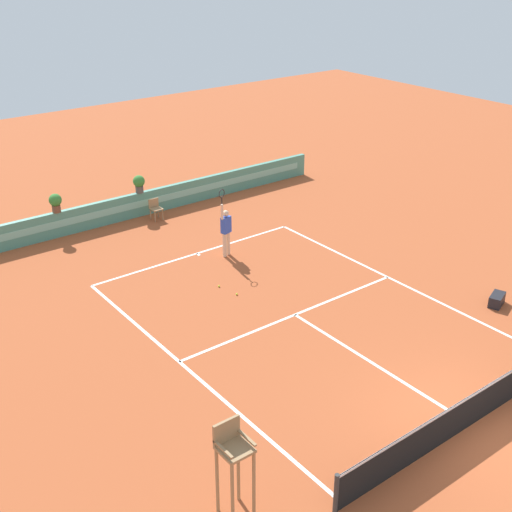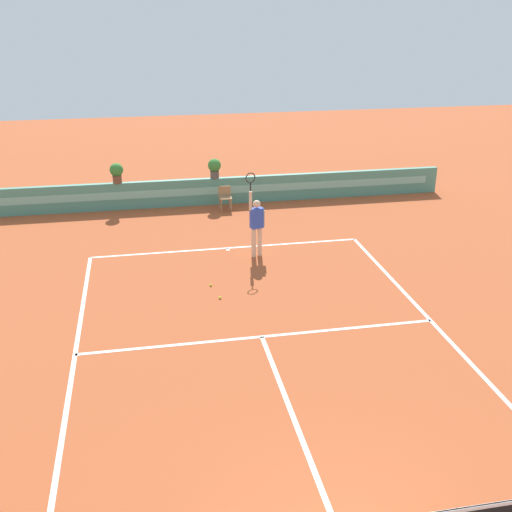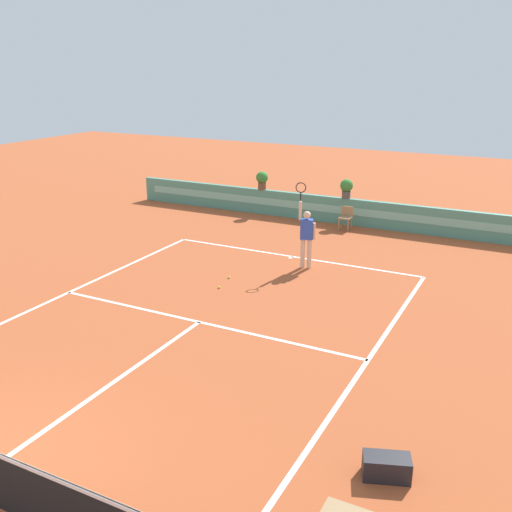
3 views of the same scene
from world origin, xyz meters
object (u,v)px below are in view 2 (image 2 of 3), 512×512
Objects in this scene: tennis_player at (257,223)px; tennis_ball_mid_court at (211,285)px; ball_kid_chair at (225,197)px; tennis_ball_near_baseline at (220,298)px; potted_plant_left at (117,172)px; potted_plant_centre at (214,167)px.

tennis_player is 2.63m from tennis_ball_mid_court.
tennis_ball_near_baseline is (-1.15, -7.18, -0.44)m from ball_kid_chair.
ball_kid_chair is at bearing 78.54° from tennis_ball_mid_court.
ball_kid_chair reaches higher than tennis_ball_near_baseline.
tennis_ball_mid_court is at bearing -70.65° from potted_plant_left.
potted_plant_centre reaches higher than tennis_ball_near_baseline.
tennis_player is 5.32m from potted_plant_centre.
tennis_player is at bearing -52.26° from potted_plant_left.
ball_kid_chair is 1.17× the size of potted_plant_left.
potted_plant_left is (-3.79, 0.73, 0.93)m from ball_kid_chair.
tennis_player is (0.30, -4.55, 0.57)m from ball_kid_chair.
ball_kid_chair is 1.22m from potted_plant_centre.
potted_plant_centre and potted_plant_left have the same top height.
potted_plant_centre is 3.52m from potted_plant_left.
tennis_ball_near_baseline is at bearing -79.90° from tennis_ball_mid_court.
ball_kid_chair is 4.60m from tennis_player.
tennis_ball_near_baseline is 8.45m from potted_plant_left.
tennis_ball_mid_court is 7.32m from potted_plant_centre.
potted_plant_centre is (0.88, 7.91, 1.38)m from tennis_ball_near_baseline.
potted_plant_centre is at bearing 110.40° from ball_kid_chair.
tennis_ball_mid_court is (-0.14, 0.80, 0.00)m from tennis_ball_near_baseline.
tennis_ball_mid_court is at bearing -130.99° from tennis_player.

